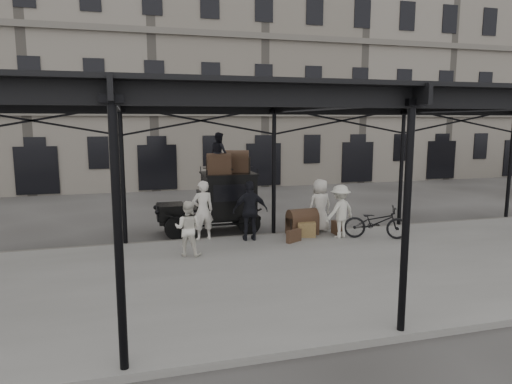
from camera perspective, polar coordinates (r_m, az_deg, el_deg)
ground at (r=14.29m, az=4.68°, el=-7.58°), size 120.00×120.00×0.00m
platform at (r=12.50m, az=7.92°, el=-9.70°), size 28.00×8.00×0.15m
canopy at (r=12.12m, az=7.84°, el=11.43°), size 22.50×9.00×4.74m
building_frontage at (r=31.35m, az=-7.00°, el=14.20°), size 64.00×8.00×14.00m
taxi at (r=16.67m, az=-4.51°, el=-0.96°), size 3.65×1.55×2.18m
porter_left at (r=15.10m, az=-6.66°, el=-2.28°), size 0.78×0.57×1.97m
porter_midleft at (r=13.40m, az=-8.52°, el=-4.52°), size 0.96×0.87×1.61m
porter_centre at (r=16.27m, az=8.01°, el=-1.67°), size 1.01×0.75×1.88m
porter_official at (r=14.93m, az=-0.72°, el=-2.36°), size 1.19×0.58×1.97m
porter_right at (r=15.56m, az=10.47°, el=-2.39°), size 1.31×1.01×1.79m
bicycle at (r=15.75m, az=14.77°, el=-3.66°), size 2.22×1.49×1.10m
porter_roof at (r=16.37m, az=-4.62°, el=4.90°), size 0.72×0.83×1.47m
steamer_trunk_roof_near at (r=16.24m, az=-4.67°, el=3.35°), size 0.87×0.57×0.61m
steamer_trunk_roof_far at (r=16.84m, az=-2.46°, el=3.65°), size 1.03×0.80×0.67m
steamer_trunk_platform at (r=15.91m, az=5.80°, el=-3.95°), size 1.07×0.71×0.74m
wicker_hamper at (r=15.64m, az=6.32°, el=-4.64°), size 0.71×0.61×0.50m
suitcase_upright at (r=16.06m, az=10.05°, el=-4.46°), size 0.16×0.60×0.45m
suitcase_flat at (r=14.90m, az=4.75°, el=-5.50°), size 0.60×0.42×0.40m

